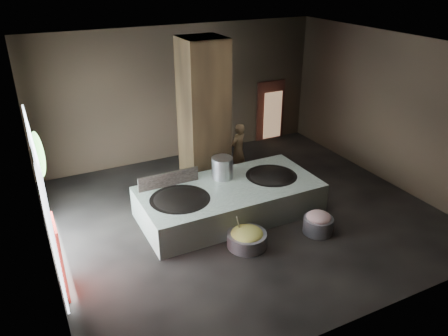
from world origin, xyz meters
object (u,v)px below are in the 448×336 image
wok_left (180,202)px  meat_basin (318,225)px  wok_right (271,178)px  hearth_platform (230,200)px  veg_basin (247,240)px  stock_pot (222,168)px  cook (238,150)px

wok_left → meat_basin: (3.06, -1.79, -0.54)m
wok_right → meat_basin: 1.98m
hearth_platform → meat_basin: hearth_platform is taller
veg_basin → hearth_platform: bearing=78.3°
wok_left → stock_pot: bearing=21.8°
meat_basin → hearth_platform: bearing=131.1°
stock_pot → meat_basin: bearing=-56.9°
hearth_platform → wok_right: size_ratio=3.41×
cook → wok_left: bearing=13.4°
wok_left → stock_pot: (1.50, 0.60, 0.38)m
stock_pot → veg_basin: 2.33m
wok_right → meat_basin: wok_right is taller
hearth_platform → wok_left: wok_left is taller
wok_left → wok_right: (2.80, 0.10, 0.00)m
stock_pot → veg_basin: bearing=-100.0°
wok_right → stock_pot: size_ratio=2.25×
stock_pot → meat_basin: (1.56, -2.39, -0.92)m
cook → veg_basin: cook is taller
wok_left → cook: 3.52m
hearth_platform → stock_pot: bearing=84.5°
stock_pot → meat_basin: stock_pot is taller
veg_basin → meat_basin: meat_basin is taller
wok_left → stock_pot: size_ratio=2.42×
hearth_platform → meat_basin: size_ratio=6.40×
wok_right → stock_pot: (-1.30, 0.50, 0.38)m
wok_right → stock_pot: stock_pot is taller
hearth_platform → stock_pot: (0.05, 0.55, 0.71)m
cook → veg_basin: 4.05m
wok_left → stock_pot: stock_pot is taller
wok_left → wok_right: size_ratio=1.07×
hearth_platform → meat_basin: (1.61, -1.84, -0.21)m
hearth_platform → veg_basin: hearth_platform is taller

